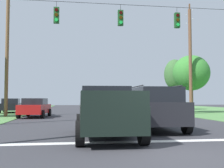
# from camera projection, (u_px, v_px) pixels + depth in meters

# --- Properties ---
(ground_plane) EXTENTS (120.00, 120.00, 0.00)m
(ground_plane) POSITION_uv_depth(u_px,v_px,m) (176.00, 154.00, 7.17)
(ground_plane) COLOR #333338
(stop_bar_stripe) EXTENTS (12.96, 0.45, 0.01)m
(stop_bar_stripe) POSITION_uv_depth(u_px,v_px,m) (153.00, 141.00, 9.31)
(stop_bar_stripe) COLOR white
(stop_bar_stripe) RESTS_ON ground
(lane_dash_0) EXTENTS (2.50, 0.15, 0.01)m
(lane_dash_0) POSITION_uv_depth(u_px,v_px,m) (122.00, 125.00, 15.24)
(lane_dash_0) COLOR white
(lane_dash_0) RESTS_ON ground
(lane_dash_1) EXTENTS (2.50, 0.15, 0.01)m
(lane_dash_1) POSITION_uv_depth(u_px,v_px,m) (106.00, 116.00, 22.89)
(lane_dash_1) COLOR white
(lane_dash_1) RESTS_ON ground
(lane_dash_2) EXTENTS (2.50, 0.15, 0.01)m
(lane_dash_2) POSITION_uv_depth(u_px,v_px,m) (98.00, 112.00, 30.58)
(lane_dash_2) COLOR white
(lane_dash_2) RESTS_ON ground
(overhead_signal_span) EXTENTS (15.82, 0.31, 7.62)m
(overhead_signal_span) POSITION_uv_depth(u_px,v_px,m) (122.00, 54.00, 16.47)
(overhead_signal_span) COLOR brown
(overhead_signal_span) RESTS_ON ground
(pickup_truck) EXTENTS (2.36, 5.44, 1.95)m
(pickup_truck) POSITION_uv_depth(u_px,v_px,m) (106.00, 112.00, 10.38)
(pickup_truck) COLOR black
(pickup_truck) RESTS_ON ground
(suv_black) EXTENTS (2.24, 4.81, 2.05)m
(suv_black) POSITION_uv_depth(u_px,v_px,m) (153.00, 108.00, 12.75)
(suv_black) COLOR black
(suv_black) RESTS_ON ground
(distant_car_crossing_white) EXTENTS (4.38, 2.18, 1.52)m
(distant_car_crossing_white) POSITION_uv_depth(u_px,v_px,m) (157.00, 107.00, 24.27)
(distant_car_crossing_white) COLOR silver
(distant_car_crossing_white) RESTS_ON ground
(distant_car_oncoming) EXTENTS (2.30, 4.43, 1.52)m
(distant_car_oncoming) POSITION_uv_depth(u_px,v_px,m) (11.00, 105.00, 28.71)
(distant_car_oncoming) COLOR black
(distant_car_oncoming) RESTS_ON ground
(distant_car_far_parked) EXTENTS (2.32, 4.44, 1.52)m
(distant_car_far_parked) POSITION_uv_depth(u_px,v_px,m) (35.00, 107.00, 21.73)
(distant_car_far_parked) COLOR maroon
(distant_car_far_parked) RESTS_ON ground
(utility_pole_mid_right) EXTENTS (0.32, 1.60, 10.88)m
(utility_pole_mid_right) POSITION_uv_depth(u_px,v_px,m) (190.00, 59.00, 26.48)
(utility_pole_mid_right) COLOR brown
(utility_pole_mid_right) RESTS_ON ground
(utility_pole_near_left) EXTENTS (0.29, 1.69, 10.51)m
(utility_pole_near_left) POSITION_uv_depth(u_px,v_px,m) (7.00, 55.00, 22.60)
(utility_pole_near_left) COLOR brown
(utility_pole_near_left) RESTS_ON ground
(tree_roadside_far_right) EXTENTS (2.78, 2.78, 6.75)m
(tree_roadside_far_right) POSITION_uv_depth(u_px,v_px,m) (175.00, 75.00, 36.05)
(tree_roadside_far_right) COLOR brown
(tree_roadside_far_right) RESTS_ON ground
(tree_roadside_left) EXTENTS (3.86, 3.86, 6.08)m
(tree_roadside_left) POSITION_uv_depth(u_px,v_px,m) (191.00, 73.00, 28.59)
(tree_roadside_left) COLOR brown
(tree_roadside_left) RESTS_ON ground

